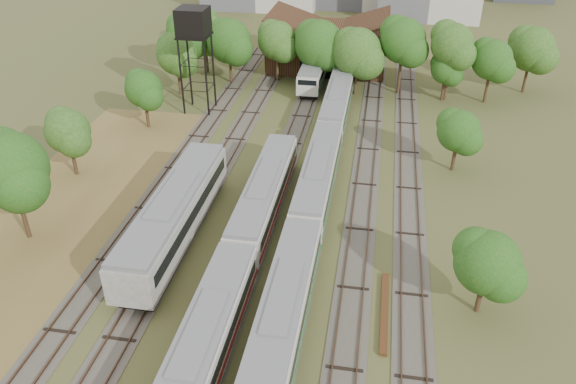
# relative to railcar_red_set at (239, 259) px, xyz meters

# --- Properties ---
(dry_grass_patch) EXTENTS (14.00, 60.00, 0.04)m
(dry_grass_patch) POSITION_rel_railcar_red_set_xyz_m (-16.00, -2.14, -1.76)
(dry_grass_patch) COLOR brown
(dry_grass_patch) RESTS_ON ground
(tracks) EXTENTS (24.60, 80.00, 0.19)m
(tracks) POSITION_rel_railcar_red_set_xyz_m (1.33, 14.86, -1.74)
(tracks) COLOR #4C473D
(tracks) RESTS_ON ground
(railcar_red_set) EXTENTS (2.73, 34.58, 3.37)m
(railcar_red_set) POSITION_rel_railcar_red_set_xyz_m (0.00, 0.00, 0.00)
(railcar_red_set) COLOR black
(railcar_red_set) RESTS_ON ground
(railcar_green_set) EXTENTS (2.72, 52.08, 3.35)m
(railcar_green_set) POSITION_rel_railcar_red_set_xyz_m (4.00, 12.50, -0.01)
(railcar_green_set) COLOR black
(railcar_green_set) RESTS_ON ground
(railcar_rear) EXTENTS (2.73, 16.08, 3.37)m
(railcar_rear) POSITION_rel_railcar_red_set_xyz_m (0.00, 41.87, 0.00)
(railcar_rear) COLOR black
(railcar_rear) RESTS_ON ground
(old_grey_coach) EXTENTS (3.27, 18.00, 4.05)m
(old_grey_coach) POSITION_rel_railcar_red_set_xyz_m (-6.00, 3.95, 0.43)
(old_grey_coach) COLOR black
(old_grey_coach) RESTS_ON ground
(water_tower) EXTENTS (3.41, 3.41, 11.79)m
(water_tower) POSITION_rel_railcar_red_set_xyz_m (-12.08, 29.37, 8.17)
(water_tower) COLOR black
(water_tower) RESTS_ON ground
(rail_pile_far) EXTENTS (0.48, 7.63, 0.25)m
(rail_pile_far) POSITION_rel_railcar_red_set_xyz_m (10.20, -1.76, -1.66)
(rail_pile_far) COLOR #573219
(rail_pile_far) RESTS_ON ground
(maintenance_shed) EXTENTS (16.45, 11.55, 7.58)m
(maintenance_shed) POSITION_rel_railcar_red_set_xyz_m (1.00, 47.84, 1.13)
(maintenance_shed) COLOR #321612
(maintenance_shed) RESTS_ON ground
(tree_band_left) EXTENTS (8.80, 74.14, 8.94)m
(tree_band_left) POSITION_rel_railcar_red_set_xyz_m (-17.76, 19.47, 3.33)
(tree_band_left) COLOR #382616
(tree_band_left) RESTS_ON ground
(tree_band_far) EXTENTS (47.07, 10.28, 9.44)m
(tree_band_far) POSITION_rel_railcar_red_set_xyz_m (4.72, 39.50, 3.89)
(tree_band_far) COLOR #382616
(tree_band_far) RESTS_ON ground
(tree_band_right) EXTENTS (4.18, 41.77, 6.07)m
(tree_band_right) POSITION_rel_railcar_red_set_xyz_m (16.20, 15.99, 2.20)
(tree_band_right) COLOR #382616
(tree_band_right) RESTS_ON ground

